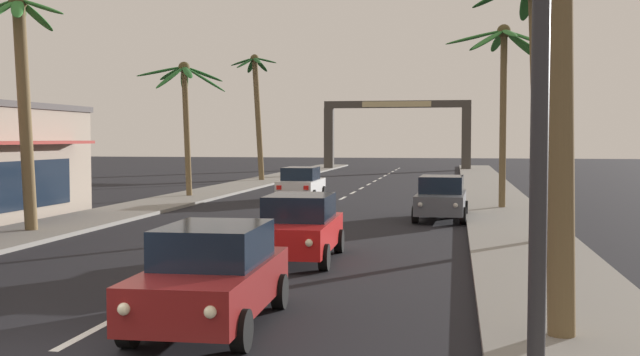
{
  "coord_description": "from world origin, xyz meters",
  "views": [
    {
      "loc": [
        5.79,
        -9.23,
        3.13
      ],
      "look_at": [
        2.67,
        8.0,
        2.2
      ],
      "focal_mm": 42.15,
      "sensor_mm": 36.0,
      "label": 1
    }
  ],
  "objects_px": {
    "sedan_third_in_queue": "(299,227)",
    "sedan_oncoming_far": "(301,183)",
    "palm_left_farthest": "(257,98)",
    "sedan_parked_nearest_kerb": "(441,198)",
    "sedan_lead_at_stop_bar": "(212,275)",
    "palm_right_second": "(535,46)",
    "town_gateway_arch": "(397,125)",
    "palm_left_third": "(185,94)",
    "palm_left_second": "(23,77)",
    "palm_right_third": "(504,65)"
  },
  "relations": [
    {
      "from": "sedan_oncoming_far",
      "to": "palm_left_farthest",
      "type": "height_order",
      "value": "palm_left_farthest"
    },
    {
      "from": "sedan_third_in_queue",
      "to": "palm_right_third",
      "type": "distance_m",
      "value": 16.7
    },
    {
      "from": "sedan_third_in_queue",
      "to": "palm_left_farthest",
      "type": "height_order",
      "value": "palm_left_farthest"
    },
    {
      "from": "palm_right_third",
      "to": "town_gateway_arch",
      "type": "relative_size",
      "value": 0.55
    },
    {
      "from": "sedan_third_in_queue",
      "to": "sedan_parked_nearest_kerb",
      "type": "xyz_separation_m",
      "value": [
        3.41,
        10.29,
        0.0
      ]
    },
    {
      "from": "sedan_parked_nearest_kerb",
      "to": "town_gateway_arch",
      "type": "relative_size",
      "value": 0.31
    },
    {
      "from": "sedan_lead_at_stop_bar",
      "to": "palm_right_second",
      "type": "xyz_separation_m",
      "value": [
        6.2,
        10.67,
        4.94
      ]
    },
    {
      "from": "sedan_oncoming_far",
      "to": "town_gateway_arch",
      "type": "bearing_deg",
      "value": 87.2
    },
    {
      "from": "sedan_lead_at_stop_bar",
      "to": "palm_left_third",
      "type": "xyz_separation_m",
      "value": [
        -9.95,
        25.44,
        4.55
      ]
    },
    {
      "from": "sedan_lead_at_stop_bar",
      "to": "sedan_oncoming_far",
      "type": "height_order",
      "value": "same"
    },
    {
      "from": "palm_left_farthest",
      "to": "palm_right_second",
      "type": "height_order",
      "value": "palm_left_farthest"
    },
    {
      "from": "sedan_lead_at_stop_bar",
      "to": "palm_left_second",
      "type": "xyz_separation_m",
      "value": [
        -9.86,
        10.45,
        4.27
      ]
    },
    {
      "from": "sedan_third_in_queue",
      "to": "palm_right_third",
      "type": "bearing_deg",
      "value": 67.9
    },
    {
      "from": "palm_left_third",
      "to": "palm_right_second",
      "type": "height_order",
      "value": "palm_right_second"
    },
    {
      "from": "sedan_oncoming_far",
      "to": "town_gateway_arch",
      "type": "relative_size",
      "value": 0.31
    },
    {
      "from": "sedan_lead_at_stop_bar",
      "to": "palm_left_farthest",
      "type": "bearing_deg",
      "value": 104.04
    },
    {
      "from": "palm_left_second",
      "to": "palm_left_farthest",
      "type": "xyz_separation_m",
      "value": [
        -0.23,
        29.91,
        0.85
      ]
    },
    {
      "from": "palm_right_second",
      "to": "palm_right_third",
      "type": "xyz_separation_m",
      "value": [
        -0.22,
        10.85,
        0.47
      ]
    },
    {
      "from": "palm_left_third",
      "to": "palm_left_second",
      "type": "bearing_deg",
      "value": -89.66
    },
    {
      "from": "palm_left_farthest",
      "to": "town_gateway_arch",
      "type": "distance_m",
      "value": 23.91
    },
    {
      "from": "palm_right_second",
      "to": "sedan_oncoming_far",
      "type": "bearing_deg",
      "value": 124.56
    },
    {
      "from": "sedan_third_in_queue",
      "to": "sedan_oncoming_far",
      "type": "relative_size",
      "value": 1.01
    },
    {
      "from": "palm_left_second",
      "to": "palm_right_third",
      "type": "distance_m",
      "value": 19.36
    },
    {
      "from": "palm_left_second",
      "to": "palm_right_second",
      "type": "height_order",
      "value": "palm_right_second"
    },
    {
      "from": "palm_left_third",
      "to": "town_gateway_arch",
      "type": "xyz_separation_m",
      "value": [
        8.13,
        37.29,
        -1.0
      ]
    },
    {
      "from": "sedan_parked_nearest_kerb",
      "to": "palm_right_second",
      "type": "relative_size",
      "value": 0.56
    },
    {
      "from": "sedan_third_in_queue",
      "to": "palm_left_third",
      "type": "distance_m",
      "value": 21.57
    },
    {
      "from": "sedan_parked_nearest_kerb",
      "to": "palm_right_second",
      "type": "height_order",
      "value": "palm_right_second"
    },
    {
      "from": "sedan_lead_at_stop_bar",
      "to": "palm_left_third",
      "type": "bearing_deg",
      "value": 111.36
    },
    {
      "from": "palm_right_second",
      "to": "palm_left_farthest",
      "type": "bearing_deg",
      "value": 118.76
    },
    {
      "from": "palm_left_farthest",
      "to": "palm_right_third",
      "type": "distance_m",
      "value": 24.76
    },
    {
      "from": "palm_left_third",
      "to": "palm_right_third",
      "type": "distance_m",
      "value": 16.43
    },
    {
      "from": "sedan_parked_nearest_kerb",
      "to": "town_gateway_arch",
      "type": "height_order",
      "value": "town_gateway_arch"
    },
    {
      "from": "palm_left_second",
      "to": "palm_right_second",
      "type": "relative_size",
      "value": 0.98
    },
    {
      "from": "sedan_lead_at_stop_bar",
      "to": "palm_left_second",
      "type": "height_order",
      "value": "palm_left_second"
    },
    {
      "from": "sedan_lead_at_stop_bar",
      "to": "town_gateway_arch",
      "type": "relative_size",
      "value": 0.31
    },
    {
      "from": "sedan_third_in_queue",
      "to": "sedan_parked_nearest_kerb",
      "type": "height_order",
      "value": "same"
    },
    {
      "from": "sedan_lead_at_stop_bar",
      "to": "palm_left_second",
      "type": "bearing_deg",
      "value": 133.35
    },
    {
      "from": "palm_left_third",
      "to": "town_gateway_arch",
      "type": "relative_size",
      "value": 0.49
    },
    {
      "from": "palm_left_farthest",
      "to": "sedan_parked_nearest_kerb",
      "type": "bearing_deg",
      "value": -59.73
    },
    {
      "from": "sedan_parked_nearest_kerb",
      "to": "palm_right_third",
      "type": "xyz_separation_m",
      "value": [
        2.53,
        4.36,
        5.41
      ]
    },
    {
      "from": "palm_left_third",
      "to": "palm_right_second",
      "type": "relative_size",
      "value": 0.89
    },
    {
      "from": "palm_right_second",
      "to": "sedan_parked_nearest_kerb",
      "type": "bearing_deg",
      "value": 112.97
    },
    {
      "from": "sedan_parked_nearest_kerb",
      "to": "palm_left_third",
      "type": "xyz_separation_m",
      "value": [
        -13.4,
        8.28,
        4.55
      ]
    },
    {
      "from": "sedan_oncoming_far",
      "to": "sedan_parked_nearest_kerb",
      "type": "bearing_deg",
      "value": -47.75
    },
    {
      "from": "sedan_lead_at_stop_bar",
      "to": "sedan_third_in_queue",
      "type": "height_order",
      "value": "same"
    },
    {
      "from": "sedan_third_in_queue",
      "to": "palm_left_second",
      "type": "relative_size",
      "value": 0.57
    },
    {
      "from": "palm_right_third",
      "to": "palm_left_third",
      "type": "bearing_deg",
      "value": 166.15
    },
    {
      "from": "palm_left_farthest",
      "to": "town_gateway_arch",
      "type": "bearing_deg",
      "value": 69.71
    },
    {
      "from": "town_gateway_arch",
      "to": "sedan_oncoming_far",
      "type": "bearing_deg",
      "value": -92.8
    }
  ]
}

